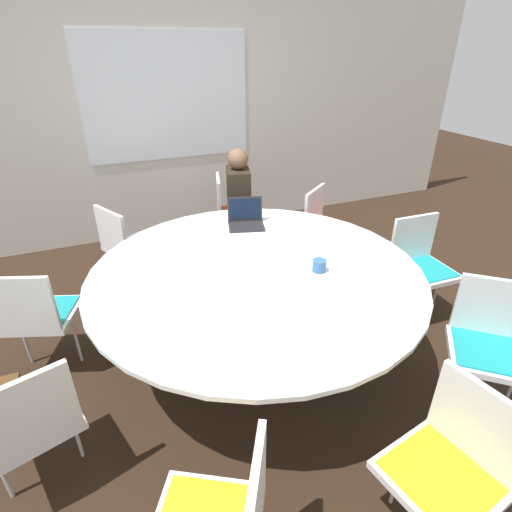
{
  "coord_description": "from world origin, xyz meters",
  "views": [
    {
      "loc": [
        -0.88,
        -2.12,
        2.08
      ],
      "look_at": [
        0.0,
        0.0,
        0.85
      ],
      "focal_mm": 28.0,
      "sensor_mm": 36.0,
      "label": 1
    }
  ],
  "objects_px": {
    "chair_1": "(127,242)",
    "chair_6": "(489,338)",
    "chair_3": "(28,420)",
    "person_0": "(240,198)",
    "coffee_cup": "(319,266)",
    "chair_8": "(325,225)",
    "chair_5": "(453,461)",
    "chair_0": "(231,208)",
    "chair_7": "(420,260)",
    "laptop": "(246,219)",
    "chair_2": "(36,312)"
  },
  "relations": [
    {
      "from": "chair_1",
      "to": "chair_6",
      "type": "relative_size",
      "value": 1.0
    },
    {
      "from": "chair_3",
      "to": "person_0",
      "type": "bearing_deg",
      "value": 29.87
    },
    {
      "from": "coffee_cup",
      "to": "chair_8",
      "type": "bearing_deg",
      "value": 56.19
    },
    {
      "from": "chair_1",
      "to": "chair_5",
      "type": "bearing_deg",
      "value": -5.79
    },
    {
      "from": "coffee_cup",
      "to": "chair_0",
      "type": "bearing_deg",
      "value": 88.58
    },
    {
      "from": "chair_1",
      "to": "chair_5",
      "type": "height_order",
      "value": "same"
    },
    {
      "from": "chair_1",
      "to": "chair_7",
      "type": "distance_m",
      "value": 2.54
    },
    {
      "from": "chair_3",
      "to": "laptop",
      "type": "relative_size",
      "value": 2.44
    },
    {
      "from": "chair_7",
      "to": "person_0",
      "type": "xyz_separation_m",
      "value": [
        -1.04,
        1.45,
        0.2
      ]
    },
    {
      "from": "person_0",
      "to": "chair_6",
      "type": "bearing_deg",
      "value": 32.74
    },
    {
      "from": "chair_5",
      "to": "chair_8",
      "type": "xyz_separation_m",
      "value": [
        0.81,
        2.39,
        0.0
      ]
    },
    {
      "from": "chair_2",
      "to": "chair_5",
      "type": "relative_size",
      "value": 1.0
    },
    {
      "from": "chair_5",
      "to": "chair_1",
      "type": "bearing_deg",
      "value": 11.06
    },
    {
      "from": "chair_3",
      "to": "chair_7",
      "type": "bearing_deg",
      "value": -7.14
    },
    {
      "from": "chair_0",
      "to": "chair_7",
      "type": "bearing_deg",
      "value": 47.59
    },
    {
      "from": "laptop",
      "to": "chair_3",
      "type": "bearing_deg",
      "value": -126.47
    },
    {
      "from": "chair_8",
      "to": "person_0",
      "type": "relative_size",
      "value": 0.71
    },
    {
      "from": "chair_2",
      "to": "person_0",
      "type": "distance_m",
      "value": 2.12
    },
    {
      "from": "chair_7",
      "to": "coffee_cup",
      "type": "height_order",
      "value": "chair_7"
    },
    {
      "from": "chair_5",
      "to": "chair_2",
      "type": "bearing_deg",
      "value": 32.78
    },
    {
      "from": "chair_0",
      "to": "chair_5",
      "type": "height_order",
      "value": "same"
    },
    {
      "from": "chair_5",
      "to": "chair_6",
      "type": "xyz_separation_m",
      "value": [
        0.84,
        0.52,
        0.0
      ]
    },
    {
      "from": "chair_5",
      "to": "person_0",
      "type": "distance_m",
      "value": 2.92
    },
    {
      "from": "chair_0",
      "to": "chair_1",
      "type": "relative_size",
      "value": 1.0
    },
    {
      "from": "chair_7",
      "to": "person_0",
      "type": "height_order",
      "value": "person_0"
    },
    {
      "from": "chair_2",
      "to": "laptop",
      "type": "distance_m",
      "value": 1.66
    },
    {
      "from": "chair_5",
      "to": "chair_6",
      "type": "distance_m",
      "value": 0.99
    },
    {
      "from": "chair_0",
      "to": "person_0",
      "type": "relative_size",
      "value": 0.71
    },
    {
      "from": "chair_0",
      "to": "chair_3",
      "type": "height_order",
      "value": "same"
    },
    {
      "from": "chair_3",
      "to": "chair_7",
      "type": "distance_m",
      "value": 2.9
    },
    {
      "from": "chair_5",
      "to": "chair_0",
      "type": "bearing_deg",
      "value": -11.72
    },
    {
      "from": "chair_2",
      "to": "chair_6",
      "type": "bearing_deg",
      "value": -7.96
    },
    {
      "from": "chair_5",
      "to": "laptop",
      "type": "height_order",
      "value": "laptop"
    },
    {
      "from": "chair_2",
      "to": "chair_5",
      "type": "xyz_separation_m",
      "value": [
        1.73,
        -1.88,
        0.0
      ]
    },
    {
      "from": "chair_6",
      "to": "chair_8",
      "type": "distance_m",
      "value": 1.86
    },
    {
      "from": "chair_3",
      "to": "coffee_cup",
      "type": "height_order",
      "value": "chair_3"
    },
    {
      "from": "person_0",
      "to": "chair_7",
      "type": "bearing_deg",
      "value": 51.49
    },
    {
      "from": "person_0",
      "to": "laptop",
      "type": "distance_m",
      "value": 0.8
    },
    {
      "from": "chair_3",
      "to": "chair_2",
      "type": "bearing_deg",
      "value": 73.94
    },
    {
      "from": "chair_7",
      "to": "coffee_cup",
      "type": "xyz_separation_m",
      "value": [
        -1.1,
        -0.2,
        0.29
      ]
    },
    {
      "from": "chair_7",
      "to": "person_0",
      "type": "bearing_deg",
      "value": -52.42
    },
    {
      "from": "chair_3",
      "to": "chair_5",
      "type": "bearing_deg",
      "value": -46.21
    },
    {
      "from": "chair_1",
      "to": "chair_5",
      "type": "distance_m",
      "value": 2.92
    },
    {
      "from": "chair_2",
      "to": "chair_7",
      "type": "height_order",
      "value": "same"
    },
    {
      "from": "laptop",
      "to": "chair_6",
      "type": "bearing_deg",
      "value": -43.8
    },
    {
      "from": "chair_3",
      "to": "chair_5",
      "type": "relative_size",
      "value": 1.0
    },
    {
      "from": "chair_1",
      "to": "chair_3",
      "type": "relative_size",
      "value": 1.0
    },
    {
      "from": "chair_6",
      "to": "chair_7",
      "type": "bearing_deg",
      "value": -67.86
    },
    {
      "from": "chair_1",
      "to": "chair_5",
      "type": "xyz_separation_m",
      "value": [
        1.04,
        -2.72,
        0.0
      ]
    },
    {
      "from": "chair_6",
      "to": "laptop",
      "type": "height_order",
      "value": "laptop"
    }
  ]
}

